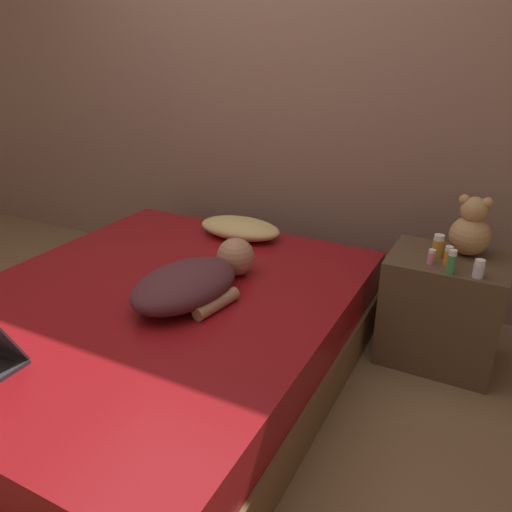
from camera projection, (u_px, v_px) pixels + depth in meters
ground_plane at (158, 372)px, 2.44m from camera, size 12.00×12.00×0.00m
wall_back at (275, 75)px, 2.98m from camera, size 8.00×0.06×2.60m
bed at (154, 335)px, 2.36m from camera, size 1.69×2.03×0.42m
nightstand at (441, 309)px, 2.46m from camera, size 0.54×0.42×0.55m
pillow at (240, 228)px, 2.92m from camera, size 0.50×0.28×0.11m
person_lying at (195, 280)px, 2.23m from camera, size 0.44×0.74×0.19m
teddy_bear at (471, 229)px, 2.34m from camera, size 0.19×0.19×0.29m
bottle_pink at (431, 257)px, 2.27m from camera, size 0.03×0.03×0.07m
bottle_green at (451, 262)px, 2.17m from camera, size 0.04×0.04×0.11m
bottle_amber at (438, 246)px, 2.34m from camera, size 0.05×0.05×0.11m
bottle_orange at (448, 256)px, 2.25m from camera, size 0.04×0.04×0.09m
bottle_clear at (479, 269)px, 2.14m from camera, size 0.05×0.05×0.08m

